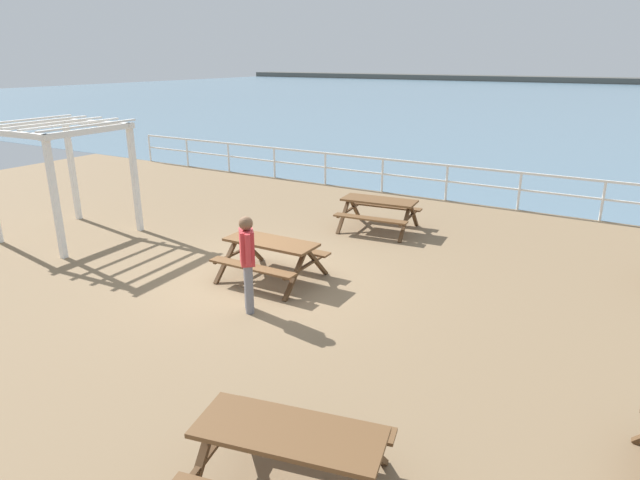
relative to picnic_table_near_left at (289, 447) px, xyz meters
The scene contains 9 objects.
ground_plane 5.60m from the picnic_table_near_left, 129.65° to the left, with size 30.00×24.00×0.20m, color #846B4C.
sea_band 57.14m from the picnic_table_near_left, 93.56° to the left, with size 142.00×90.00×0.01m, color slate.
distant_shoreline 100.10m from the picnic_table_near_left, 92.03° to the left, with size 142.00×6.00×1.80m, color #4C4C47.
seaward_railing 12.54m from the picnic_table_near_left, 106.43° to the left, with size 23.07×0.07×1.08m.
picnic_table_near_left is the anchor object (origin of this frame).
picnic_table_mid_centre 8.83m from the picnic_table_near_left, 109.67° to the left, with size 1.95×1.71×0.80m.
picnic_table_far_right 5.54m from the picnic_table_near_left, 127.66° to the left, with size 1.83×1.57×0.80m.
visitor 4.22m from the picnic_table_near_left, 133.38° to the left, with size 0.39×0.41×1.66m.
lattice_pergola 10.02m from the picnic_table_near_left, 155.74° to the left, with size 2.57×2.69×2.70m.
Camera 1 is at (5.98, -7.76, 4.08)m, focal length 30.51 mm.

